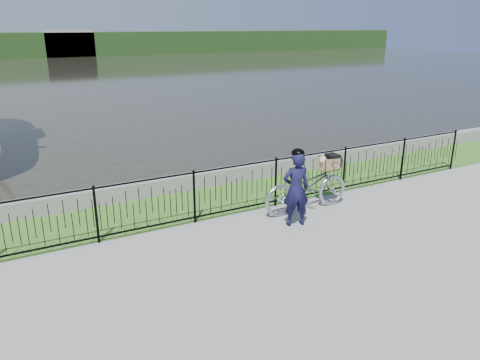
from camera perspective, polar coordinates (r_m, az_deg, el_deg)
ground at (r=9.09m, az=4.44°, el=-7.52°), size 120.00×120.00×0.00m
grass_strip at (r=11.17m, az=-2.81°, el=-2.37°), size 60.00×2.00×0.01m
water at (r=40.27m, az=-22.47°, el=11.44°), size 120.00×120.00×0.00m
quay_wall at (r=11.96m, az=-4.91°, el=0.01°), size 60.00×0.30×0.40m
fence at (r=10.13m, az=-0.39°, el=-1.12°), size 14.00×0.06×1.15m
far_treeline at (r=67.02m, az=-25.58°, el=14.62°), size 120.00×6.00×3.00m
far_building_right at (r=66.20m, az=-20.16°, el=15.33°), size 6.00×3.00×3.20m
bicycle_rig at (r=10.45m, az=8.16°, el=-0.72°), size 2.15×0.75×1.23m
cyclist at (r=9.58m, az=6.84°, el=-0.97°), size 0.64×0.50×1.63m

